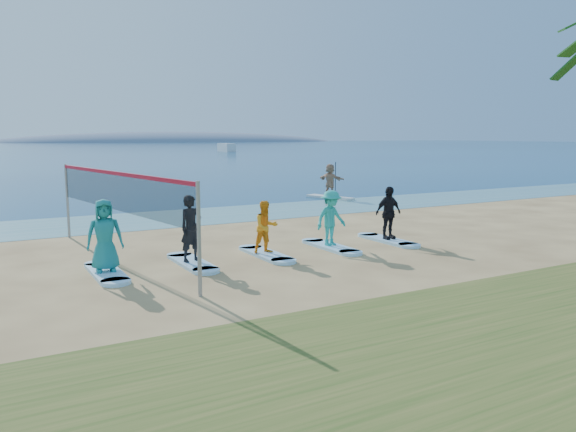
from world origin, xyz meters
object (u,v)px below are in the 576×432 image
student_0 (105,235)px  surfboard_2 (266,254)px  paddleboarder (330,180)px  surfboard_3 (331,247)px  boat_offshore_b (227,152)px  student_1 (191,228)px  surfboard_0 (106,273)px  student_2 (266,227)px  surfboard_1 (192,263)px  student_4 (388,213)px  surfboard_4 (388,240)px  student_3 (331,218)px  volleyball_net (117,192)px  paddleboard (330,197)px

student_0 → surfboard_2: student_0 is taller
paddleboarder → surfboard_3: paddleboarder is taller
boat_offshore_b → student_1: bearing=-112.8°
student_0 → surfboard_0: bearing=96.7°
student_2 → surfboard_3: bearing=1.2°
surfboard_0 → surfboard_1: size_ratio=1.00×
surfboard_1 → surfboard_3: (4.49, 0.00, 0.00)m
student_2 → student_4: 4.49m
paddleboarder → surfboard_3: size_ratio=0.82×
student_1 → surfboard_4: (6.74, 0.00, -0.94)m
paddleboarder → student_1: (-12.20, -11.61, -0.03)m
student_1 → surfboard_3: student_1 is taller
student_1 → student_3: size_ratio=1.05×
surfboard_2 → surfboard_3: same height
surfboard_1 → student_1: 0.94m
surfboard_2 → student_4: bearing=-0.0°
volleyball_net → surfboard_3: (6.06, -1.48, -1.86)m
surfboard_1 → surfboard_3: same height
student_2 → student_4: size_ratio=0.88×
student_4 → volleyball_net: bearing=168.2°
volleyball_net → student_3: volleyball_net is taller
surfboard_2 → student_2: 0.80m
student_3 → student_0: bearing=172.1°
boat_offshore_b → surfboard_1: bearing=-112.8°
paddleboarder → student_4: size_ratio=1.04×
surfboard_0 → student_4: bearing=-0.0°
surfboard_1 → student_2: 2.38m
surfboard_4 → surfboard_0: bearing=180.0°
student_2 → student_4: bearing=1.2°
surfboard_0 → surfboard_4: (8.98, 0.00, 0.00)m
paddleboard → surfboard_2: paddleboard is taller
boat_offshore_b → student_2: 107.95m
surfboard_1 → boat_offshore_b: bearing=66.2°
paddleboarder → boat_offshore_b: paddleboarder is taller
student_3 → surfboard_0: bearing=172.1°
paddleboard → paddleboarder: paddleboarder is taller
surfboard_0 → student_0: student_0 is taller
boat_offshore_b → student_0: 109.76m
volleyball_net → paddleboarder: size_ratio=5.01×
surfboard_1 → student_3: student_3 is taller
surfboard_1 → surfboard_4: bearing=0.0°
boat_offshore_b → surfboard_4: boat_offshore_b is taller
surfboard_1 → surfboard_2: same height
student_1 → student_2: bearing=-15.0°
student_1 → surfboard_0: bearing=165.0°
paddleboarder → student_0: (-14.45, -11.61, -0.02)m
surfboard_0 → student_2: (4.49, -0.00, 0.80)m
student_0 → student_2: (4.49, 0.00, -0.15)m
student_1 → volleyball_net: bearing=121.6°
surfboard_0 → surfboard_1: (2.25, 0.00, 0.00)m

